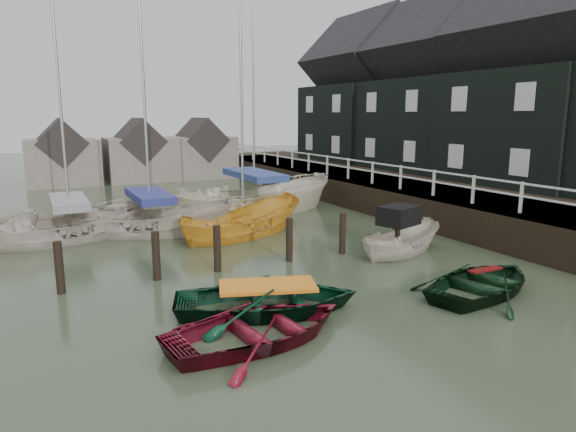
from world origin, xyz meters
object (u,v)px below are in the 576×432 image
rowboat_red (260,341)px  sailboat_a (72,237)px  rowboat_dkgreen (483,292)px  motorboat (401,249)px  sailboat_d (255,211)px  rowboat_green (268,312)px  sailboat_b (151,231)px  sailboat_c (244,233)px

rowboat_red → sailboat_a: bearing=7.4°
rowboat_red → rowboat_dkgreen: size_ratio=1.02×
motorboat → sailboat_d: (-1.55, 9.00, -0.05)m
rowboat_green → sailboat_b: bearing=22.6°
rowboat_red → motorboat: 8.22m
rowboat_red → sailboat_c: bearing=-26.3°
rowboat_red → rowboat_green: bearing=-36.7°
rowboat_red → motorboat: bearing=-65.7°
rowboat_red → rowboat_dkgreen: 6.45m
rowboat_dkgreen → sailboat_c: bearing=3.0°
rowboat_red → sailboat_a: 11.63m
sailboat_a → sailboat_c: sailboat_c is taller
sailboat_a → sailboat_c: (6.15, -2.01, -0.05)m
rowboat_green → sailboat_a: sailboat_a is taller
rowboat_dkgreen → sailboat_c: 9.74m
sailboat_d → sailboat_c: bearing=152.2°
motorboat → sailboat_c: size_ratio=0.37×
sailboat_c → rowboat_dkgreen: bearing=175.6°
rowboat_green → sailboat_a: size_ratio=0.42×
sailboat_b → sailboat_c: size_ratio=0.97×
sailboat_b → sailboat_d: 5.82m
rowboat_dkgreen → sailboat_a: 14.55m
rowboat_dkgreen → motorboat: size_ratio=0.96×
motorboat → sailboat_b: (-6.94, 6.79, -0.05)m
rowboat_red → sailboat_d: size_ratio=0.30×
rowboat_green → rowboat_red: bearing=168.3°
sailboat_a → sailboat_c: 6.47m
motorboat → rowboat_dkgreen: bearing=153.1°
sailboat_a → sailboat_b: size_ratio=0.96×
sailboat_a → sailboat_d: bearing=-91.6°
rowboat_red → rowboat_green: (0.80, 1.37, 0.00)m
rowboat_green → sailboat_a: 10.55m
rowboat_dkgreen → sailboat_a: sailboat_a is taller
rowboat_green → sailboat_c: bearing=0.6°
rowboat_red → sailboat_b: (0.12, 10.99, 0.06)m
rowboat_green → sailboat_c: size_ratio=0.39×
sailboat_a → sailboat_b: (2.90, -0.31, -0.00)m
sailboat_d → rowboat_dkgreen: bearing=-175.0°
rowboat_dkgreen → sailboat_d: size_ratio=0.30×
rowboat_dkgreen → sailboat_d: (-0.94, 13.15, 0.06)m
rowboat_green → sailboat_a: bearing=38.4°
sailboat_a → sailboat_d: 8.50m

